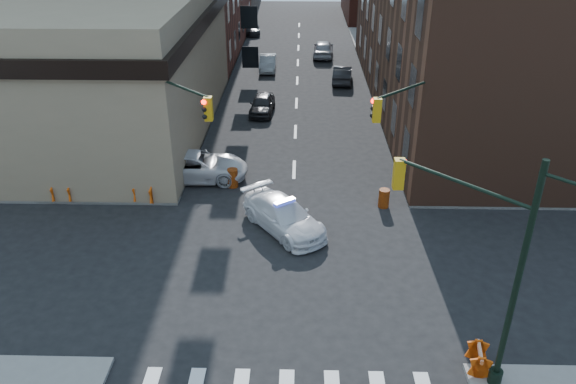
# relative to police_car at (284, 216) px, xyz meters

# --- Properties ---
(ground) EXTENTS (140.00, 140.00, 0.00)m
(ground) POSITION_rel_police_car_xyz_m (0.39, -3.31, -0.74)
(ground) COLOR black
(ground) RESTS_ON ground
(sidewalk_nw) EXTENTS (34.00, 54.50, 0.15)m
(sidewalk_nw) POSITION_rel_police_car_xyz_m (-22.61, 29.44, -0.67)
(sidewalk_nw) COLOR gray
(sidewalk_nw) RESTS_ON ground
(sidewalk_ne) EXTENTS (34.00, 54.50, 0.15)m
(sidewalk_ne) POSITION_rel_police_car_xyz_m (23.39, 29.44, -0.67)
(sidewalk_ne) COLOR gray
(sidewalk_ne) RESTS_ON ground
(bank_building) EXTENTS (22.00, 22.00, 9.00)m
(bank_building) POSITION_rel_police_car_xyz_m (-16.61, 13.19, 3.76)
(bank_building) COLOR #8A765A
(bank_building) RESTS_ON ground
(commercial_row_ne) EXTENTS (14.00, 34.00, 14.00)m
(commercial_row_ne) POSITION_rel_police_car_xyz_m (13.39, 19.19, 6.26)
(commercial_row_ne) COLOR #4F2E1F
(commercial_row_ne) RESTS_ON ground
(signal_pole_se) EXTENTS (5.40, 5.27, 8.00)m
(signal_pole_se) POSITION_rel_police_car_xyz_m (6.43, -8.83, 3.87)
(signal_pole_se) COLOR black
(signal_pole_se) RESTS_ON sidewalk_se
(signal_pole_nw) EXTENTS (3.58, 3.67, 8.00)m
(signal_pole_nw) POSITION_rel_police_car_xyz_m (-5.46, 2.03, 3.60)
(signal_pole_nw) COLOR black
(signal_pole_nw) RESTS_ON sidewalk_nw
(signal_pole_ne) EXTENTS (3.67, 3.58, 8.00)m
(signal_pole_ne) POSITION_rel_police_car_xyz_m (6.23, 2.04, 3.60)
(signal_pole_ne) COLOR black
(signal_pole_ne) RESTS_ON sidewalk_ne
(tree_ne_near) EXTENTS (3.00, 3.00, 4.85)m
(tree_ne_near) POSITION_rel_police_car_xyz_m (7.89, 22.69, 2.75)
(tree_ne_near) COLOR black
(tree_ne_near) RESTS_ON sidewalk_ne
(tree_ne_far) EXTENTS (3.00, 3.00, 4.85)m
(tree_ne_far) POSITION_rel_police_car_xyz_m (7.89, 30.69, 2.75)
(tree_ne_far) COLOR black
(tree_ne_far) RESTS_ON sidewalk_ne
(police_car) EXTENTS (4.71, 5.34, 1.48)m
(police_car) POSITION_rel_police_car_xyz_m (0.00, 0.00, 0.00)
(police_car) COLOR white
(police_car) RESTS_ON ground
(pickup) EXTENTS (5.83, 2.89, 1.59)m
(pickup) POSITION_rel_police_car_xyz_m (-5.09, 5.35, 0.05)
(pickup) COLOR silver
(pickup) RESTS_ON ground
(parked_car_wnear) EXTENTS (1.90, 4.18, 1.39)m
(parked_car_wnear) POSITION_rel_police_car_xyz_m (-2.11, 16.36, -0.05)
(parked_car_wnear) COLOR black
(parked_car_wnear) RESTS_ON ground
(parked_car_wfar) EXTENTS (1.54, 4.22, 1.38)m
(parked_car_wfar) POSITION_rel_police_car_xyz_m (-2.35, 27.93, -0.05)
(parked_car_wfar) COLOR #969A9E
(parked_car_wfar) RESTS_ON ground
(parked_car_wdeep) EXTENTS (2.34, 4.69, 1.31)m
(parked_car_wdeep) POSITION_rel_police_car_xyz_m (-5.11, 43.38, -0.09)
(parked_car_wdeep) COLOR black
(parked_car_wdeep) RESTS_ON ground
(parked_car_enear) EXTENTS (1.97, 4.52, 1.44)m
(parked_car_enear) POSITION_rel_police_car_xyz_m (4.28, 24.34, -0.02)
(parked_car_enear) COLOR black
(parked_car_enear) RESTS_ON ground
(parked_car_efar) EXTENTS (2.22, 4.92, 1.64)m
(parked_car_efar) POSITION_rel_police_car_xyz_m (2.89, 33.04, 0.08)
(parked_car_efar) COLOR #9B9DA4
(parked_car_efar) RESTS_ON ground
(pedestrian_a) EXTENTS (0.72, 0.62, 1.67)m
(pedestrian_a) POSITION_rel_police_car_xyz_m (-6.65, 3.38, 0.25)
(pedestrian_a) COLOR black
(pedestrian_a) RESTS_ON sidewalk_nw
(pedestrian_b) EXTENTS (1.02, 0.81, 2.00)m
(pedestrian_b) POSITION_rel_police_car_xyz_m (-12.47, 5.63, 0.41)
(pedestrian_b) COLOR black
(pedestrian_b) RESTS_ON sidewalk_nw
(pedestrian_c) EXTENTS (1.24, 0.99, 1.96)m
(pedestrian_c) POSITION_rel_police_car_xyz_m (-11.00, 4.03, 0.39)
(pedestrian_c) COLOR #1E252D
(pedestrian_c) RESTS_ON sidewalk_nw
(barrel_road) EXTENTS (0.59, 0.59, 0.98)m
(barrel_road) POSITION_rel_police_car_xyz_m (5.08, 2.36, -0.25)
(barrel_road) COLOR orange
(barrel_road) RESTS_ON ground
(barrel_bank) EXTENTS (0.75, 0.75, 1.05)m
(barrel_bank) POSITION_rel_police_car_xyz_m (-2.96, 4.44, -0.22)
(barrel_bank) COLOR red
(barrel_bank) RESTS_ON ground
(barricade_se_a) EXTENTS (0.71, 1.17, 0.82)m
(barricade_se_a) POSITION_rel_police_car_xyz_m (6.79, -9.01, -0.18)
(barricade_se_a) COLOR #C13A09
(barricade_se_a) RESTS_ON sidewalk_se
(barricade_nw_a) EXTENTS (1.27, 0.79, 0.89)m
(barricade_nw_a) POSITION_rel_police_car_xyz_m (-7.30, 2.39, -0.15)
(barricade_nw_a) COLOR red
(barricade_nw_a) RESTS_ON sidewalk_nw
(barricade_nw_b) EXTENTS (1.18, 0.61, 0.87)m
(barricade_nw_b) POSITION_rel_police_car_xyz_m (-11.61, 2.39, -0.15)
(barricade_nw_b) COLOR #ED5B0B
(barricade_nw_b) RESTS_ON sidewalk_nw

